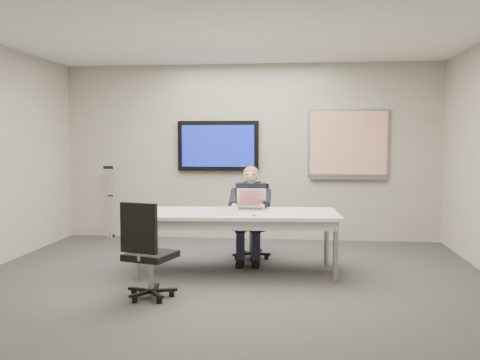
# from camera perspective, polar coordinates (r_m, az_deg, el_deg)

# --- Properties ---
(floor) EXTENTS (6.00, 6.00, 0.02)m
(floor) POSITION_cam_1_polar(r_m,az_deg,el_deg) (5.79, -1.73, -11.65)
(floor) COLOR #363638
(floor) RESTS_ON ground
(ceiling) EXTENTS (6.00, 6.00, 0.02)m
(ceiling) POSITION_cam_1_polar(r_m,az_deg,el_deg) (5.70, -1.79, 16.53)
(ceiling) COLOR white
(ceiling) RESTS_ON wall_back
(wall_back) EXTENTS (6.00, 0.02, 2.80)m
(wall_back) POSITION_cam_1_polar(r_m,az_deg,el_deg) (8.56, 1.03, 2.99)
(wall_back) COLOR #ADA89C
(wall_back) RESTS_ON ground
(wall_front) EXTENTS (6.00, 0.02, 2.80)m
(wall_front) POSITION_cam_1_polar(r_m,az_deg,el_deg) (2.64, -10.81, 0.14)
(wall_front) COLOR #ADA89C
(wall_front) RESTS_ON ground
(conference_table) EXTENTS (2.45, 1.16, 0.74)m
(conference_table) POSITION_cam_1_polar(r_m,az_deg,el_deg) (6.39, -0.28, -4.17)
(conference_table) COLOR white
(conference_table) RESTS_ON ground
(tv_display) EXTENTS (1.30, 0.09, 0.80)m
(tv_display) POSITION_cam_1_polar(r_m,az_deg,el_deg) (8.56, -2.34, 3.65)
(tv_display) COLOR black
(tv_display) RESTS_ON wall_back
(whiteboard) EXTENTS (1.25, 0.08, 1.10)m
(whiteboard) POSITION_cam_1_polar(r_m,az_deg,el_deg) (8.52, 11.47, 3.78)
(whiteboard) COLOR gray
(whiteboard) RESTS_ON wall_back
(office_chair_far) EXTENTS (0.53, 0.53, 1.00)m
(office_chair_far) POSITION_cam_1_polar(r_m,az_deg,el_deg) (7.25, 1.27, -5.89)
(office_chair_far) COLOR black
(office_chair_far) RESTS_ON ground
(office_chair_near) EXTENTS (0.58, 0.58, 0.99)m
(office_chair_near) POSITION_cam_1_polar(r_m,az_deg,el_deg) (5.48, -9.73, -9.31)
(office_chair_near) COLOR black
(office_chair_near) RESTS_ON ground
(seated_person) EXTENTS (0.39, 0.67, 1.25)m
(seated_person) POSITION_cam_1_polar(r_m,az_deg,el_deg) (6.99, 1.06, -4.69)
(seated_person) COLOR #1F2335
(seated_person) RESTS_ON office_chair_far
(crutch) EXTENTS (0.18, 0.46, 1.24)m
(crutch) POSITION_cam_1_polar(r_m,az_deg,el_deg) (8.93, -13.61, -2.20)
(crutch) COLOR #AFB1B7
(crutch) RESTS_ON ground
(laptop) EXTENTS (0.36, 0.34, 0.25)m
(laptop) POSITION_cam_1_polar(r_m,az_deg,el_deg) (6.60, 1.16, -2.61)
(laptop) COLOR #ABABAD
(laptop) RESTS_ON conference_table
(name_tent) EXTENTS (0.25, 0.09, 0.10)m
(name_tent) POSITION_cam_1_polar(r_m,az_deg,el_deg) (6.10, -1.38, -3.30)
(name_tent) COLOR white
(name_tent) RESTS_ON conference_table
(pen) EXTENTS (0.06, 0.14, 0.01)m
(pen) POSITION_cam_1_polar(r_m,az_deg,el_deg) (6.05, 1.54, -3.78)
(pen) COLOR black
(pen) RESTS_ON conference_table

